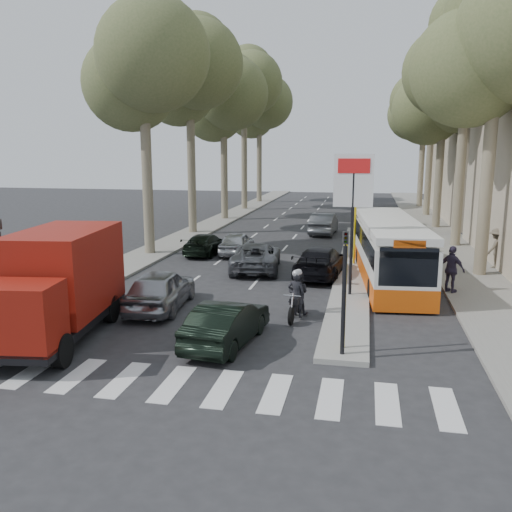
{
  "coord_description": "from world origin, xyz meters",
  "views": [
    {
      "loc": [
        3.75,
        -15.95,
        5.72
      ],
      "look_at": [
        -0.46,
        4.71,
        1.6
      ],
      "focal_mm": 38.0,
      "sensor_mm": 36.0,
      "label": 1
    }
  ],
  "objects_px": {
    "silver_hatchback": "(160,289)",
    "red_truck": "(57,283)",
    "dark_hatchback": "(227,323)",
    "city_bus": "(389,249)",
    "motorcycle": "(297,295)"
  },
  "relations": [
    {
      "from": "silver_hatchback",
      "to": "red_truck",
      "type": "relative_size",
      "value": 0.69
    },
    {
      "from": "silver_hatchback",
      "to": "red_truck",
      "type": "height_order",
      "value": "red_truck"
    },
    {
      "from": "dark_hatchback",
      "to": "red_truck",
      "type": "bearing_deg",
      "value": 12.42
    },
    {
      "from": "red_truck",
      "to": "city_bus",
      "type": "relative_size",
      "value": 0.6
    },
    {
      "from": "silver_hatchback",
      "to": "city_bus",
      "type": "bearing_deg",
      "value": -147.49
    },
    {
      "from": "silver_hatchback",
      "to": "motorcycle",
      "type": "relative_size",
      "value": 2.17
    },
    {
      "from": "motorcycle",
      "to": "red_truck",
      "type": "bearing_deg",
      "value": -147.74
    },
    {
      "from": "red_truck",
      "to": "dark_hatchback",
      "type": "bearing_deg",
      "value": -2.39
    },
    {
      "from": "red_truck",
      "to": "motorcycle",
      "type": "xyz_separation_m",
      "value": [
        6.91,
        3.61,
        -0.96
      ]
    },
    {
      "from": "red_truck",
      "to": "city_bus",
      "type": "xyz_separation_m",
      "value": [
        10.19,
        9.73,
        -0.29
      ]
    },
    {
      "from": "dark_hatchback",
      "to": "city_bus",
      "type": "distance_m",
      "value": 10.56
    },
    {
      "from": "dark_hatchback",
      "to": "motorcycle",
      "type": "relative_size",
      "value": 1.98
    },
    {
      "from": "red_truck",
      "to": "motorcycle",
      "type": "relative_size",
      "value": 3.16
    },
    {
      "from": "city_bus",
      "to": "motorcycle",
      "type": "height_order",
      "value": "city_bus"
    },
    {
      "from": "silver_hatchback",
      "to": "red_truck",
      "type": "distance_m",
      "value": 4.17
    }
  ]
}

